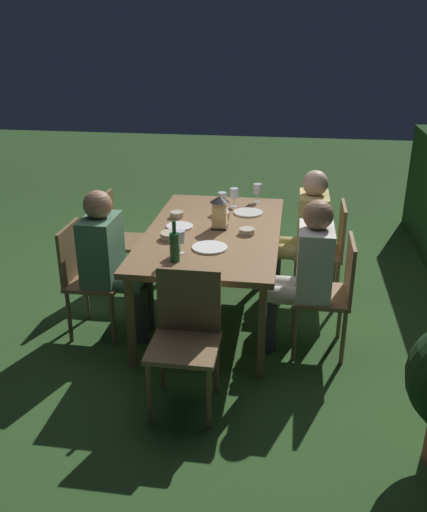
# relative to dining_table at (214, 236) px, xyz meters

# --- Properties ---
(ground_plane) EXTENTS (16.00, 16.00, 0.00)m
(ground_plane) POSITION_rel_dining_table_xyz_m (0.00, 0.00, -0.70)
(ground_plane) COLOR #2D5123
(dining_table) EXTENTS (1.83, 1.04, 0.75)m
(dining_table) POSITION_rel_dining_table_xyz_m (0.00, 0.00, 0.00)
(dining_table) COLOR olive
(dining_table) RESTS_ON ground
(chair_side_right_b) EXTENTS (0.42, 0.40, 0.87)m
(chair_side_right_b) POSITION_rel_dining_table_xyz_m (0.41, 0.91, -0.21)
(chair_side_right_b) COLOR brown
(chair_side_right_b) RESTS_ON ground
(person_in_cream) EXTENTS (0.38, 0.47, 1.15)m
(person_in_cream) POSITION_rel_dining_table_xyz_m (0.41, 0.72, -0.06)
(person_in_cream) COLOR white
(person_in_cream) RESTS_ON ground
(chair_side_left_a) EXTENTS (0.42, 0.40, 0.87)m
(chair_side_left_a) POSITION_rel_dining_table_xyz_m (-0.41, -0.91, -0.21)
(chair_side_left_a) COLOR brown
(chair_side_left_a) RESTS_ON ground
(chair_head_far) EXTENTS (0.40, 0.42, 0.87)m
(chair_head_far) POSITION_rel_dining_table_xyz_m (1.16, 0.00, -0.21)
(chair_head_far) COLOR brown
(chair_head_far) RESTS_ON ground
(chair_side_left_b) EXTENTS (0.42, 0.40, 0.87)m
(chair_side_left_b) POSITION_rel_dining_table_xyz_m (0.41, -0.91, -0.21)
(chair_side_left_b) COLOR brown
(chair_side_left_b) RESTS_ON ground
(person_in_green) EXTENTS (0.38, 0.47, 1.15)m
(person_in_green) POSITION_rel_dining_table_xyz_m (0.41, -0.72, -0.06)
(person_in_green) COLOR #4C7A5B
(person_in_green) RESTS_ON ground
(chair_side_right_a) EXTENTS (0.42, 0.40, 0.87)m
(chair_side_right_a) POSITION_rel_dining_table_xyz_m (-0.41, 0.91, -0.21)
(chair_side_right_a) COLOR brown
(chair_side_right_a) RESTS_ON ground
(person_in_mustard) EXTENTS (0.38, 0.47, 1.15)m
(person_in_mustard) POSITION_rel_dining_table_xyz_m (-0.41, 0.72, -0.06)
(person_in_mustard) COLOR tan
(person_in_mustard) RESTS_ON ground
(lantern_centerpiece) EXTENTS (0.15, 0.15, 0.27)m
(lantern_centerpiece) POSITION_rel_dining_table_xyz_m (-0.05, 0.04, 0.20)
(lantern_centerpiece) COLOR black
(lantern_centerpiece) RESTS_ON dining_table
(green_bottle_on_table) EXTENTS (0.07, 0.07, 0.29)m
(green_bottle_on_table) POSITION_rel_dining_table_xyz_m (0.65, -0.17, 0.16)
(green_bottle_on_table) COLOR #195128
(green_bottle_on_table) RESTS_ON dining_table
(wine_glass_a) EXTENTS (0.08, 0.08, 0.17)m
(wine_glass_a) POSITION_rel_dining_table_xyz_m (-0.62, 0.09, 0.17)
(wine_glass_a) COLOR silver
(wine_glass_a) RESTS_ON dining_table
(wine_glass_b) EXTENTS (0.08, 0.08, 0.17)m
(wine_glass_b) POSITION_rel_dining_table_xyz_m (-0.79, 0.28, 0.17)
(wine_glass_b) COLOR silver
(wine_glass_b) RESTS_ON dining_table
(wine_glass_c) EXTENTS (0.08, 0.08, 0.17)m
(wine_glass_c) POSITION_rel_dining_table_xyz_m (0.51, -0.16, 0.17)
(wine_glass_c) COLOR silver
(wine_glass_c) RESTS_ON dining_table
(wine_glass_d) EXTENTS (0.08, 0.08, 0.17)m
(wine_glass_d) POSITION_rel_dining_table_xyz_m (-0.47, 0.01, 0.17)
(wine_glass_d) COLOR silver
(wine_glass_d) RESTS_ON dining_table
(plate_a) EXTENTS (0.21, 0.21, 0.01)m
(plate_a) POSITION_rel_dining_table_xyz_m (-0.02, -0.28, 0.06)
(plate_a) COLOR white
(plate_a) RESTS_ON dining_table
(plate_b) EXTENTS (0.26, 0.26, 0.01)m
(plate_b) POSITION_rel_dining_table_xyz_m (0.39, 0.03, 0.06)
(plate_b) COLOR white
(plate_b) RESTS_ON dining_table
(plate_c) EXTENTS (0.25, 0.25, 0.01)m
(plate_c) POSITION_rel_dining_table_xyz_m (-0.45, 0.23, 0.06)
(plate_c) COLOR silver
(plate_c) RESTS_ON dining_table
(bowl_olives) EXTENTS (0.13, 0.13, 0.06)m
(bowl_olives) POSITION_rel_dining_table_xyz_m (-0.29, 0.03, 0.08)
(bowl_olives) COLOR #BCAD8E
(bowl_olives) RESTS_ON dining_table
(bowl_bread) EXTENTS (0.12, 0.12, 0.04)m
(bowl_bread) POSITION_rel_dining_table_xyz_m (0.06, 0.27, 0.07)
(bowl_bread) COLOR #BCAD8E
(bowl_bread) RESTS_ON dining_table
(bowl_salad) EXTENTS (0.11, 0.11, 0.05)m
(bowl_salad) POSITION_rel_dining_table_xyz_m (-0.26, -0.35, 0.08)
(bowl_salad) COLOR #BCAD8E
(bowl_salad) RESTS_ON dining_table
(bowl_dip) EXTENTS (0.17, 0.17, 0.05)m
(bowl_dip) POSITION_rel_dining_table_xyz_m (0.24, -0.28, 0.08)
(bowl_dip) COLOR #BCAD8E
(bowl_dip) RESTS_ON dining_table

